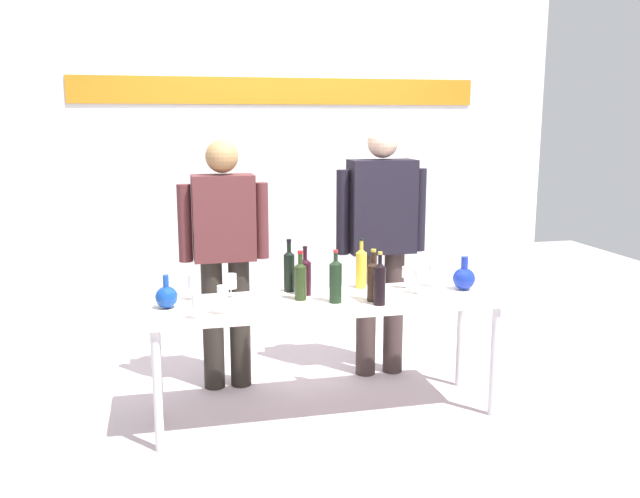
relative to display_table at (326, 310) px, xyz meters
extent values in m
plane|color=#B9AAB0|center=(0.00, 0.00, -0.67)|extent=(10.00, 10.00, 0.00)
cube|color=silver|center=(0.00, 1.50, 0.83)|extent=(4.48, 0.10, 3.00)
cube|color=#BC7618|center=(0.00, 1.44, 1.33)|extent=(3.13, 0.01, 0.20)
cube|color=white|center=(0.00, 0.00, 0.05)|extent=(2.12, 0.58, 0.04)
cylinder|color=silver|center=(-1.00, -0.24, -0.32)|extent=(0.05, 0.05, 0.70)
cylinder|color=silver|center=(1.00, -0.24, -0.32)|extent=(0.05, 0.05, 0.70)
cylinder|color=silver|center=(-1.00, 0.24, -0.32)|extent=(0.05, 0.05, 0.70)
cylinder|color=silver|center=(1.00, 0.24, -0.32)|extent=(0.05, 0.05, 0.70)
sphere|color=#123C94|center=(-0.93, 0.02, 0.13)|extent=(0.13, 0.13, 0.13)
cylinder|color=#123C94|center=(-0.93, 0.02, 0.22)|extent=(0.03, 0.03, 0.08)
sphere|color=#172DA2|center=(0.90, 0.02, 0.14)|extent=(0.14, 0.14, 0.14)
cylinder|color=#172DA2|center=(0.90, 0.02, 0.24)|extent=(0.04, 0.04, 0.08)
cylinder|color=black|center=(-0.63, 0.60, -0.23)|extent=(0.14, 0.14, 0.88)
cylinder|color=black|center=(-0.45, 0.60, -0.23)|extent=(0.14, 0.14, 0.88)
cube|color=#542729|center=(-0.54, 0.60, 0.49)|extent=(0.40, 0.22, 0.56)
cylinder|color=#542729|center=(-0.79, 0.60, 0.46)|extent=(0.09, 0.09, 0.50)
cylinder|color=#542729|center=(-0.29, 0.60, 0.46)|extent=(0.09, 0.09, 0.50)
sphere|color=#A0774A|center=(-0.54, 0.60, 0.89)|extent=(0.21, 0.21, 0.21)
cylinder|color=#3B2D2B|center=(0.44, 0.60, -0.23)|extent=(0.14, 0.14, 0.88)
cylinder|color=#3B2D2B|center=(0.64, 0.60, -0.23)|extent=(0.14, 0.14, 0.88)
cube|color=black|center=(0.54, 0.60, 0.53)|extent=(0.45, 0.22, 0.64)
cylinder|color=black|center=(0.27, 0.60, 0.50)|extent=(0.09, 0.09, 0.58)
cylinder|color=black|center=(0.82, 0.60, 0.50)|extent=(0.09, 0.09, 0.58)
sphere|color=beige|center=(0.54, 0.60, 0.97)|extent=(0.21, 0.21, 0.21)
cylinder|color=#223214|center=(-0.15, 0.02, 0.17)|extent=(0.07, 0.07, 0.20)
cone|color=#223214|center=(-0.15, 0.02, 0.28)|extent=(0.07, 0.07, 0.03)
cylinder|color=#223214|center=(-0.15, 0.02, 0.31)|extent=(0.03, 0.03, 0.08)
cylinder|color=#AF161C|center=(-0.15, 0.02, 0.36)|extent=(0.03, 0.03, 0.02)
cylinder|color=black|center=(0.27, -0.19, 0.18)|extent=(0.07, 0.07, 0.23)
cone|color=black|center=(0.27, -0.19, 0.30)|extent=(0.07, 0.07, 0.03)
cylinder|color=black|center=(0.27, -0.19, 0.33)|extent=(0.02, 0.02, 0.07)
cylinder|color=gold|center=(0.27, -0.19, 0.37)|extent=(0.03, 0.03, 0.02)
cylinder|color=black|center=(0.26, -0.10, 0.17)|extent=(0.07, 0.07, 0.21)
cone|color=black|center=(0.26, -0.10, 0.29)|extent=(0.07, 0.07, 0.03)
cylinder|color=black|center=(0.26, -0.10, 0.32)|extent=(0.03, 0.03, 0.08)
cylinder|color=gold|center=(0.26, -0.10, 0.37)|extent=(0.03, 0.03, 0.02)
cylinder|color=black|center=(-0.10, 0.12, 0.17)|extent=(0.07, 0.07, 0.20)
cone|color=black|center=(-0.10, 0.12, 0.28)|extent=(0.07, 0.07, 0.03)
cylinder|color=black|center=(-0.10, 0.12, 0.31)|extent=(0.02, 0.02, 0.08)
cylinder|color=black|center=(-0.10, 0.12, 0.36)|extent=(0.03, 0.03, 0.02)
cylinder|color=black|center=(-0.18, 0.24, 0.18)|extent=(0.07, 0.07, 0.23)
cone|color=black|center=(-0.18, 0.24, 0.31)|extent=(0.07, 0.07, 0.03)
cylinder|color=black|center=(-0.18, 0.24, 0.34)|extent=(0.03, 0.03, 0.08)
cylinder|color=black|center=(-0.18, 0.24, 0.39)|extent=(0.03, 0.03, 0.02)
cylinder|color=black|center=(0.04, -0.08, 0.18)|extent=(0.07, 0.07, 0.23)
cone|color=black|center=(0.04, -0.08, 0.31)|extent=(0.07, 0.07, 0.03)
cylinder|color=black|center=(0.04, -0.08, 0.33)|extent=(0.02, 0.02, 0.07)
cylinder|color=#AC2728|center=(0.04, -0.08, 0.37)|extent=(0.03, 0.03, 0.02)
cylinder|color=gold|center=(0.29, 0.22, 0.18)|extent=(0.07, 0.07, 0.23)
cone|color=gold|center=(0.29, 0.22, 0.31)|extent=(0.07, 0.07, 0.03)
cylinder|color=gold|center=(0.29, 0.22, 0.33)|extent=(0.02, 0.02, 0.08)
cylinder|color=black|center=(0.29, 0.22, 0.38)|extent=(0.03, 0.03, 0.02)
cylinder|color=white|center=(-0.55, 0.16, 0.07)|extent=(0.05, 0.05, 0.00)
cylinder|color=white|center=(-0.55, 0.16, 0.10)|extent=(0.01, 0.01, 0.06)
cylinder|color=white|center=(-0.55, 0.16, 0.17)|extent=(0.07, 0.07, 0.09)
cylinder|color=white|center=(-0.63, -0.19, 0.07)|extent=(0.05, 0.05, 0.00)
cylinder|color=white|center=(-0.63, -0.19, 0.11)|extent=(0.01, 0.01, 0.08)
cylinder|color=white|center=(-0.63, -0.19, 0.19)|extent=(0.06, 0.06, 0.08)
cylinder|color=white|center=(-0.77, 0.15, 0.07)|extent=(0.05, 0.05, 0.00)
cylinder|color=white|center=(-0.77, 0.15, 0.10)|extent=(0.01, 0.01, 0.06)
cylinder|color=white|center=(-0.77, 0.15, 0.18)|extent=(0.06, 0.06, 0.09)
cylinder|color=white|center=(-0.77, -0.24, 0.07)|extent=(0.06, 0.06, 0.00)
cylinder|color=white|center=(-0.77, -0.24, 0.10)|extent=(0.01, 0.01, 0.06)
cylinder|color=white|center=(-0.77, -0.24, 0.16)|extent=(0.06, 0.06, 0.07)
cylinder|color=white|center=(0.56, 0.13, 0.07)|extent=(0.06, 0.06, 0.00)
cylinder|color=white|center=(0.56, 0.13, 0.10)|extent=(0.01, 0.01, 0.07)
cylinder|color=white|center=(0.56, 0.13, 0.17)|extent=(0.07, 0.07, 0.07)
cylinder|color=white|center=(0.59, -0.02, 0.07)|extent=(0.05, 0.05, 0.00)
cylinder|color=white|center=(0.59, -0.02, 0.11)|extent=(0.01, 0.01, 0.07)
cylinder|color=white|center=(0.59, -0.02, 0.18)|extent=(0.07, 0.07, 0.08)
cylinder|color=white|center=(0.75, 0.14, 0.07)|extent=(0.06, 0.06, 0.00)
cylinder|color=white|center=(0.75, 0.14, 0.10)|extent=(0.01, 0.01, 0.06)
cylinder|color=white|center=(0.75, 0.14, 0.17)|extent=(0.06, 0.06, 0.08)
camera|label=1|loc=(-0.93, -3.80, 1.13)|focal=37.97mm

